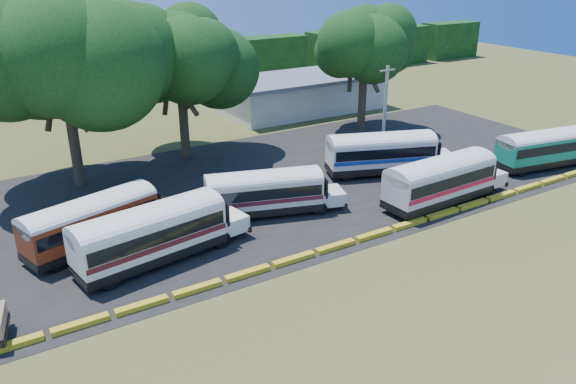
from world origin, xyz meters
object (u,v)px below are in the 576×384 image
bus_teal (545,147)px  bus_cream_west (153,231)px  tree_west (60,52)px  bus_white_red (442,178)px  bus_red (94,219)px

bus_teal → bus_cream_west: bearing=-173.3°
bus_cream_west → tree_west: bearing=84.7°
bus_white_red → bus_cream_west: bearing=170.4°
bus_red → bus_cream_west: (2.42, -3.64, 0.11)m
bus_white_red → tree_west: bearing=138.6°
bus_white_red → bus_teal: bearing=2.1°
bus_teal → tree_west: tree_west is taller
bus_red → bus_teal: bus_red is taller
tree_west → bus_teal: bearing=-25.5°
bus_red → bus_teal: size_ratio=1.01×
bus_cream_west → bus_teal: bus_cream_west is taller
bus_red → tree_west: (1.41, 10.94, 8.31)m
bus_white_red → tree_west: size_ratio=0.74×
bus_cream_west → bus_white_red: (20.12, -2.60, -0.00)m
bus_white_red → tree_west: 28.44m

